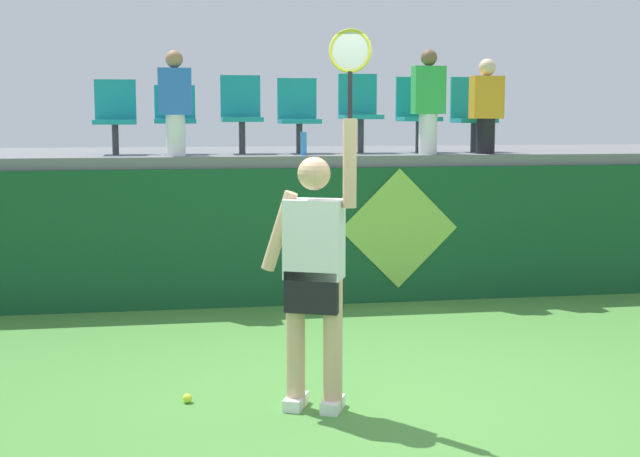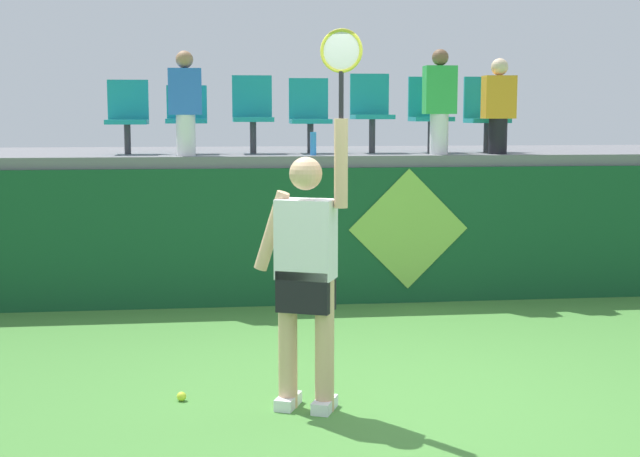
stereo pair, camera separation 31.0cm
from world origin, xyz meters
name	(u,v)px [view 1 (the left image)]	position (x,y,z in m)	size (l,w,h in m)	color
ground_plane	(381,403)	(0.00, 0.00, 0.00)	(40.00, 40.00, 0.00)	#478438
court_back_wall	(309,236)	(0.00, 3.32, 0.72)	(13.08, 0.20, 1.44)	#144C28
spectator_platform	(292,156)	(0.00, 4.69, 1.50)	(13.08, 2.85, 0.12)	slate
tennis_player	(315,268)	(-0.48, -0.06, 0.97)	(0.71, 0.39, 2.53)	white
tennis_ball	(187,398)	(-1.33, 0.21, 0.03)	(0.07, 0.07, 0.07)	#D1E533
water_bottle	(304,144)	(-0.03, 3.47, 1.68)	(0.07, 0.07, 0.24)	#338CE5
stadium_chair_0	(115,114)	(-2.00, 4.02, 1.99)	(0.44, 0.42, 0.80)	#38383D
stadium_chair_1	(175,116)	(-1.36, 4.01, 1.97)	(0.44, 0.42, 0.75)	#38383D
stadium_chair_2	(241,111)	(-0.65, 4.02, 2.02)	(0.44, 0.42, 0.86)	#38383D
stadium_chair_3	(298,113)	(-0.01, 4.02, 2.00)	(0.44, 0.42, 0.83)	#38383D
stadium_chair_4	(359,109)	(0.68, 4.02, 2.04)	(0.44, 0.42, 0.88)	#38383D
stadium_chair_5	(417,111)	(1.35, 4.02, 2.02)	(0.44, 0.42, 0.85)	#38383D
stadium_chair_6	(472,112)	(1.99, 4.02, 2.01)	(0.44, 0.42, 0.86)	#38383D
spectator_0	(486,105)	(1.99, 3.54, 2.09)	(0.34, 0.20, 1.03)	black
spectator_1	(175,102)	(-1.36, 3.54, 2.12)	(0.34, 0.20, 1.08)	white
spectator_2	(428,100)	(1.35, 3.57, 2.14)	(0.34, 0.20, 1.12)	white
wall_signage_mount	(398,302)	(0.94, 3.22, 0.00)	(1.27, 0.01, 1.43)	#144C28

